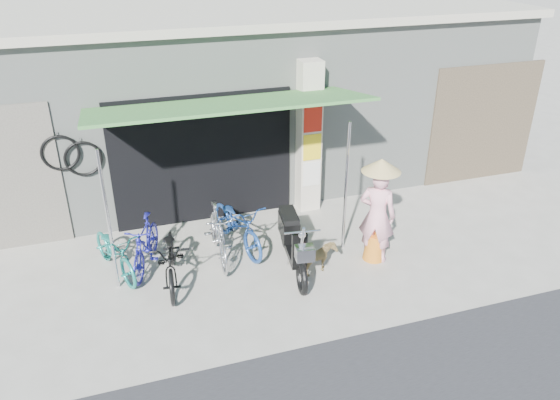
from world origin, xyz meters
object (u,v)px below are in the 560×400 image
object	(u,v)px
bike_navy	(237,224)
bike_teal	(115,252)
bike_blue	(146,244)
nun	(377,212)
street_dog	(317,260)
bike_black	(172,258)
moped	(293,241)
bike_silver	(218,234)

from	to	relation	value
bike_navy	bike_teal	bearing A→B (deg)	171.34
bike_blue	nun	xyz separation A→B (m)	(3.75, -0.93, 0.46)
bike_navy	street_dog	world-z (taller)	bike_navy
bike_teal	bike_black	distance (m)	1.01
bike_navy	nun	world-z (taller)	nun
moped	nun	xyz separation A→B (m)	(1.43, -0.18, 0.41)
bike_navy	bike_silver	bearing A→B (deg)	-159.49
bike_silver	bike_navy	distance (m)	0.49
bike_teal	bike_blue	bearing A→B (deg)	-19.04
bike_black	bike_navy	size ratio (longest dim) A/B	0.97
street_dog	nun	xyz separation A→B (m)	(1.10, 0.13, 0.64)
bike_black	bike_navy	world-z (taller)	bike_navy
bike_silver	bike_teal	bearing A→B (deg)	179.80
moped	bike_teal	bearing A→B (deg)	173.14
bike_black	nun	distance (m)	3.45
bike_teal	bike_blue	world-z (taller)	bike_blue
moped	nun	distance (m)	1.50
bike_blue	bike_silver	bearing A→B (deg)	15.69
bike_blue	bike_navy	size ratio (longest dim) A/B	0.85
bike_teal	bike_silver	distance (m)	1.71
bike_teal	bike_navy	bearing A→B (deg)	-14.71
bike_navy	street_dog	distance (m)	1.63
bike_black	moped	bearing A→B (deg)	1.82
bike_silver	moped	bearing A→B (deg)	-27.29
bike_blue	nun	world-z (taller)	nun
bike_teal	nun	distance (m)	4.38
bike_silver	nun	distance (m)	2.71
moped	nun	bearing A→B (deg)	0.48
bike_teal	bike_blue	distance (m)	0.50
bike_navy	nun	bearing A→B (deg)	-41.02
bike_black	bike_silver	bearing A→B (deg)	35.59
moped	bike_blue	bearing A→B (deg)	170.05
bike_blue	street_dog	size ratio (longest dim) A/B	2.31
bike_silver	street_dog	distance (m)	1.75
bike_blue	street_dog	bearing A→B (deg)	-1.59
bike_blue	bike_black	bearing A→B (deg)	-37.68
bike_black	nun	bearing A→B (deg)	0.99
bike_teal	nun	bearing A→B (deg)	-31.98
bike_blue	bike_black	distance (m)	0.66
bike_navy	moped	xyz separation A→B (m)	(0.71, -0.92, 0.04)
street_dog	nun	bearing A→B (deg)	-100.16
bike_silver	moped	distance (m)	1.29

